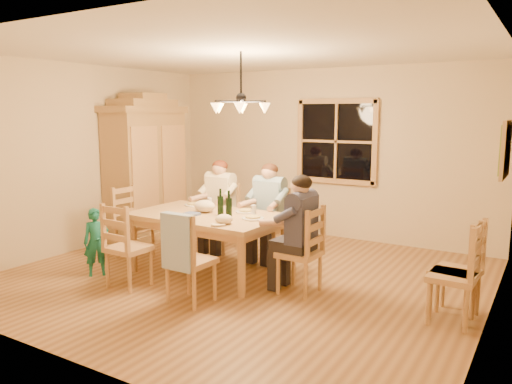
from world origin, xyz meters
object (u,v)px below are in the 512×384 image
Objects in this scene: chair_far_left at (220,231)px; chair_far_right at (269,239)px; adult_slate_man at (300,219)px; wine_bottle_b at (229,204)px; chandelier at (241,106)px; dining_table at (208,222)px; chair_end_right at (299,266)px; chair_end_left at (135,236)px; armoire at (146,172)px; wine_bottle_a at (220,202)px; adult_plaid_man at (269,200)px; chair_near_right at (191,275)px; adult_woman at (220,194)px; chair_near_left at (129,261)px; chair_spare_back at (452,292)px; child at (96,242)px; chair_spare_front at (455,287)px.

chair_far_right is (0.83, -0.02, 0.00)m from chair_far_left.
adult_slate_man is 2.65× the size of wine_bottle_b.
chandelier is 0.41× the size of dining_table.
chair_far_right and chair_end_right have the same top height.
chair_far_right is at bearing 88.94° from wine_bottle_b.
armoire is at bearing -143.72° from chair_end_left.
chandelier is 0.78× the size of chair_end_left.
wine_bottle_a reaches higher than chair_end_left.
dining_table is at bearing 67.62° from adult_plaid_man.
adult_plaid_man is (-0.06, 1.76, 0.54)m from chair_near_right.
chair_end_right is 0.54m from adult_slate_man.
adult_woman is 2.65× the size of wine_bottle_a.
chair_near_left is 1.27m from wine_bottle_a.
adult_woman is (-0.44, 0.89, 0.18)m from dining_table.
dining_table is 0.46m from wine_bottle_b.
chair_far_right is (-0.07, 0.79, -1.77)m from chandelier.
chair_end_right is at bearing 90.00° from chair_end_left.
dining_table is 1.91× the size of chair_spare_back.
chair_near_left is (-0.94, -0.95, -1.77)m from chandelier.
adult_slate_man is at bearing 90.00° from chair_end_left.
chair_end_left is (0.68, -0.97, -0.75)m from armoire.
armoire is 2.09m from child.
armoire is at bearing 88.62° from chair_spare_front.
child is (0.85, -1.80, -0.63)m from armoire.
adult_slate_man reaches higher than chair_spare_front.
child is at bearing 69.50° from adult_woman.
chair_far_left is 1.26m from wine_bottle_a.
adult_plaid_man is at bearing -180.00° from adult_woman.
chair_far_right is 2.66m from chair_spare_back.
chair_far_right is 1.39m from adult_slate_man.
chair_far_left is 1.40m from wine_bottle_b.
adult_slate_man is at bearing 26.57° from chair_near_left.
adult_slate_man is 0.88× the size of chair_spare_back.
chair_far_right is 1.95m from chair_near_left.
chair_far_right is at bearing 82.66° from chair_spare_front.
adult_plaid_man is 0.89m from wine_bottle_a.
chair_near_left is 2.04m from adult_slate_man.
wine_bottle_b reaches higher than chair_near_right.
wine_bottle_b is (-0.02, -0.93, 0.62)m from chair_far_right.
dining_table is 1.39m from child.
chair_spare_back is at bearing 21.43° from chair_near_right.
chair_spare_front is (2.52, -0.72, 0.00)m from chair_far_right.
chair_end_left is 1.78m from wine_bottle_b.
chair_end_right is 1.13× the size of adult_plaid_man.
child is (-1.57, -0.87, -1.66)m from chandelier.
chair_spare_front reaches higher than child.
dining_table is at bearing 67.62° from chair_far_right.
chair_near_right is at bearing 117.90° from adult_woman.
chair_near_right is (0.93, -0.02, 0.00)m from chair_near_left.
chair_far_right is 1.13× the size of adult_slate_man.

